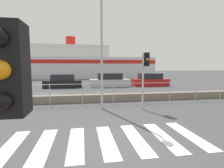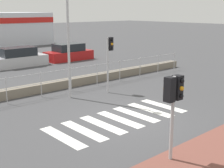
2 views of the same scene
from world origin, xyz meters
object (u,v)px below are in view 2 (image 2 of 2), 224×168
at_px(traffic_light_near, 173,96).
at_px(parked_car_red, 69,53).
at_px(traffic_light_far, 109,52).
at_px(streetlamp, 69,15).
at_px(parked_car_silver, 18,58).

bearing_deg(traffic_light_near, parked_car_red, 64.52).
relative_size(traffic_light_near, traffic_light_far, 0.87).
relative_size(traffic_light_near, streetlamp, 0.38).
bearing_deg(parked_car_silver, traffic_light_far, -89.04).
xyz_separation_m(streetlamp, parked_car_red, (6.64, 10.08, -3.42)).
relative_size(streetlamp, parked_car_red, 1.62).
height_order(parked_car_silver, parked_car_red, parked_car_silver).
distance_m(traffic_light_far, streetlamp, 2.89).
relative_size(parked_car_silver, parked_car_red, 1.07).
xyz_separation_m(traffic_light_near, parked_car_red, (8.33, 17.49, -1.39)).
bearing_deg(traffic_light_far, streetlamp, 169.78).
xyz_separation_m(traffic_light_far, parked_car_red, (4.50, 10.47, -1.52)).
bearing_deg(parked_car_red, parked_car_silver, 180.00).
bearing_deg(traffic_light_near, streetlamp, 77.13).
bearing_deg(traffic_light_near, parked_car_silver, 78.19).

